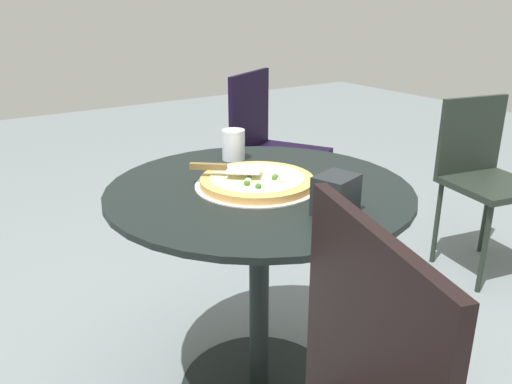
{
  "coord_description": "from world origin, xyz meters",
  "views": [
    {
      "loc": [
        -0.82,
        -1.19,
        1.25
      ],
      "look_at": [
        -0.0,
        0.01,
        0.71
      ],
      "focal_mm": 36.77,
      "sensor_mm": 36.0,
      "label": 1
    }
  ],
  "objects_px": {
    "drinking_cup": "(233,145)",
    "patio_chair_far": "(483,171)",
    "patio_table": "(259,252)",
    "napkin_dispenser": "(336,195)",
    "patio_chair_corner": "(269,141)",
    "pizza_server": "(225,168)",
    "pizza_on_tray": "(256,182)"
  },
  "relations": [
    {
      "from": "patio_table",
      "to": "pizza_on_tray",
      "type": "relative_size",
      "value": 2.45
    },
    {
      "from": "patio_table",
      "to": "napkin_dispenser",
      "type": "relative_size",
      "value": 8.34
    },
    {
      "from": "drinking_cup",
      "to": "napkin_dispenser",
      "type": "relative_size",
      "value": 0.96
    },
    {
      "from": "pizza_on_tray",
      "to": "patio_chair_corner",
      "type": "relative_size",
      "value": 0.42
    },
    {
      "from": "patio_table",
      "to": "pizza_server",
      "type": "bearing_deg",
      "value": 134.61
    },
    {
      "from": "patio_chair_far",
      "to": "patio_chair_corner",
      "type": "height_order",
      "value": "patio_chair_corner"
    },
    {
      "from": "patio_table",
      "to": "patio_chair_far",
      "type": "height_order",
      "value": "patio_chair_far"
    },
    {
      "from": "patio_table",
      "to": "napkin_dispenser",
      "type": "bearing_deg",
      "value": -80.35
    },
    {
      "from": "patio_table",
      "to": "pizza_server",
      "type": "relative_size",
      "value": 4.68
    },
    {
      "from": "drinking_cup",
      "to": "napkin_dispenser",
      "type": "height_order",
      "value": "same"
    },
    {
      "from": "patio_chair_corner",
      "to": "patio_chair_far",
      "type": "bearing_deg",
      "value": -61.88
    },
    {
      "from": "patio_chair_far",
      "to": "patio_chair_corner",
      "type": "distance_m",
      "value": 1.12
    },
    {
      "from": "patio_table",
      "to": "drinking_cup",
      "type": "bearing_deg",
      "value": 73.14
    },
    {
      "from": "pizza_server",
      "to": "patio_chair_corner",
      "type": "distance_m",
      "value": 1.43
    },
    {
      "from": "drinking_cup",
      "to": "patio_chair_corner",
      "type": "bearing_deg",
      "value": 48.27
    },
    {
      "from": "drinking_cup",
      "to": "patio_chair_far",
      "type": "relative_size",
      "value": 0.13
    },
    {
      "from": "pizza_server",
      "to": "patio_chair_corner",
      "type": "xyz_separation_m",
      "value": [
        0.92,
        1.06,
        -0.28
      ]
    },
    {
      "from": "patio_chair_corner",
      "to": "pizza_server",
      "type": "bearing_deg",
      "value": -130.9
    },
    {
      "from": "pizza_server",
      "to": "patio_chair_corner",
      "type": "height_order",
      "value": "patio_chair_corner"
    },
    {
      "from": "patio_table",
      "to": "patio_chair_far",
      "type": "bearing_deg",
      "value": 6.06
    },
    {
      "from": "drinking_cup",
      "to": "patio_chair_corner",
      "type": "height_order",
      "value": "patio_chair_corner"
    },
    {
      "from": "pizza_server",
      "to": "napkin_dispenser",
      "type": "distance_m",
      "value": 0.37
    },
    {
      "from": "patio_chair_far",
      "to": "patio_chair_corner",
      "type": "xyz_separation_m",
      "value": [
        -0.53,
        0.98,
        0.01
      ]
    },
    {
      "from": "patio_table",
      "to": "pizza_on_tray",
      "type": "distance_m",
      "value": 0.23
    },
    {
      "from": "pizza_on_tray",
      "to": "napkin_dispenser",
      "type": "bearing_deg",
      "value": -79.96
    },
    {
      "from": "patio_table",
      "to": "drinking_cup",
      "type": "xyz_separation_m",
      "value": [
        0.08,
        0.28,
        0.26
      ]
    },
    {
      "from": "patio_chair_far",
      "to": "pizza_on_tray",
      "type": "bearing_deg",
      "value": -174.42
    },
    {
      "from": "patio_table",
      "to": "patio_chair_far",
      "type": "distance_m",
      "value": 1.38
    },
    {
      "from": "patio_table",
      "to": "pizza_on_tray",
      "type": "xyz_separation_m",
      "value": [
        -0.0,
        0.01,
        0.23
      ]
    },
    {
      "from": "patio_table",
      "to": "patio_chair_corner",
      "type": "height_order",
      "value": "patio_chair_corner"
    },
    {
      "from": "patio_table",
      "to": "pizza_on_tray",
      "type": "bearing_deg",
      "value": 109.41
    },
    {
      "from": "napkin_dispenser",
      "to": "patio_chair_far",
      "type": "bearing_deg",
      "value": -178.87
    }
  ]
}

